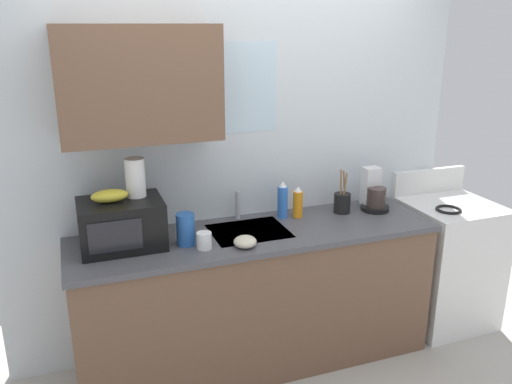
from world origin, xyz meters
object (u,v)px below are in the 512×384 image
object	(u,v)px
dish_soap_bottle_orange	(298,203)
paper_towel_roll	(135,178)
mug_white	(204,241)
microwave	(121,224)
dish_soap_bottle_blue	(283,201)
banana_bunch	(110,196)
coffee_maker	(373,194)
utensil_crock	(342,202)
stove_range	(446,262)
small_bowl	(245,242)
cereal_canister	(186,229)

from	to	relation	value
dish_soap_bottle_orange	paper_towel_roll	bearing A→B (deg)	-177.54
mug_white	paper_towel_roll	bearing A→B (deg)	143.41
microwave	dish_soap_bottle_blue	distance (m)	1.03
banana_bunch	paper_towel_roll	world-z (taller)	paper_towel_roll
banana_bunch	coffee_maker	xyz separation A→B (m)	(1.71, 0.06, -0.20)
utensil_crock	paper_towel_roll	bearing A→B (deg)	-179.15
stove_range	paper_towel_roll	size ratio (longest dim) A/B	4.91
small_bowl	mug_white	bearing A→B (deg)	164.74
dish_soap_bottle_orange	mug_white	xyz separation A→B (m)	(-0.70, -0.28, -0.05)
mug_white	utensil_crock	bearing A→B (deg)	14.42
paper_towel_roll	dish_soap_bottle_orange	xyz separation A→B (m)	(1.02, 0.04, -0.28)
microwave	paper_towel_roll	bearing A→B (deg)	27.17
banana_bunch	dish_soap_bottle_blue	distance (m)	1.10
paper_towel_roll	small_bowl	distance (m)	0.71
coffee_maker	dish_soap_bottle_blue	size ratio (longest dim) A/B	1.15
mug_white	dish_soap_bottle_orange	bearing A→B (deg)	22.12
paper_towel_roll	dish_soap_bottle_blue	xyz separation A→B (m)	(0.92, 0.06, -0.26)
banana_bunch	small_bowl	distance (m)	0.79
banana_bunch	dish_soap_bottle_orange	xyz separation A→B (m)	(1.17, 0.09, -0.21)
dish_soap_bottle_orange	mug_white	size ratio (longest dim) A/B	2.18
coffee_maker	small_bowl	world-z (taller)	coffee_maker
banana_bunch	dish_soap_bottle_blue	world-z (taller)	banana_bunch
dish_soap_bottle_blue	utensil_crock	bearing A→B (deg)	-6.12
paper_towel_roll	utensil_crock	world-z (taller)	paper_towel_roll
paper_towel_roll	banana_bunch	bearing A→B (deg)	-161.57
stove_range	banana_bunch	world-z (taller)	banana_bunch
paper_towel_roll	coffee_maker	world-z (taller)	paper_towel_roll
banana_bunch	dish_soap_bottle_orange	distance (m)	1.19
banana_bunch	cereal_canister	distance (m)	0.46
dish_soap_bottle_orange	cereal_canister	bearing A→B (deg)	-166.07
coffee_maker	cereal_canister	distance (m)	1.33
stove_range	banana_bunch	size ratio (longest dim) A/B	5.40
paper_towel_roll	dish_soap_bottle_orange	distance (m)	1.06
utensil_crock	small_bowl	world-z (taller)	utensil_crock
dish_soap_bottle_blue	dish_soap_bottle_orange	bearing A→B (deg)	-11.34
stove_range	mug_white	xyz separation A→B (m)	(-1.82, -0.14, 0.49)
microwave	dish_soap_bottle_orange	bearing A→B (deg)	4.87
microwave	small_bowl	bearing A→B (deg)	-21.10
stove_range	dish_soap_bottle_blue	world-z (taller)	dish_soap_bottle_blue
microwave	coffee_maker	bearing A→B (deg)	2.06
coffee_maker	mug_white	size ratio (longest dim) A/B	2.95
small_bowl	cereal_canister	bearing A→B (deg)	153.69
microwave	mug_white	size ratio (longest dim) A/B	4.84
small_bowl	coffee_maker	bearing A→B (deg)	16.82
stove_range	small_bowl	distance (m)	1.68
mug_white	stove_range	bearing A→B (deg)	4.51
dish_soap_bottle_blue	mug_white	bearing A→B (deg)	-153.15
dish_soap_bottle_orange	small_bowl	world-z (taller)	dish_soap_bottle_orange
cereal_canister	paper_towel_roll	bearing A→B (deg)	147.99
microwave	paper_towel_roll	xyz separation A→B (m)	(0.10, 0.05, 0.24)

